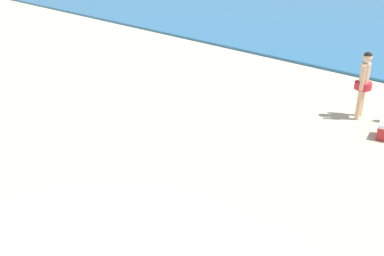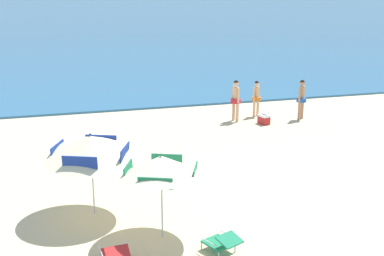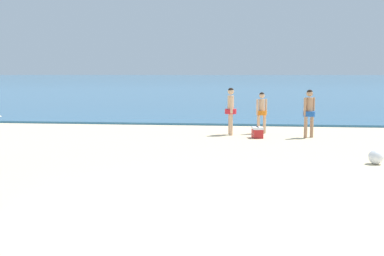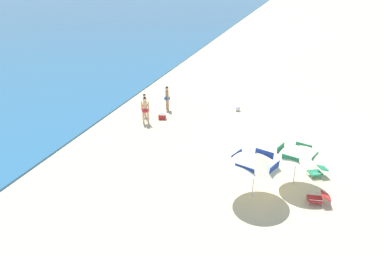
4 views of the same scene
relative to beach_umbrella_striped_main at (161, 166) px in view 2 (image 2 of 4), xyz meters
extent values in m
plane|color=beige|center=(5.17, -1.05, -1.76)|extent=(800.00, 800.00, 0.00)
cylinder|color=silver|center=(0.00, 0.00, -0.76)|extent=(0.04, 0.04, 2.00)
cone|color=beige|center=(0.00, 0.00, 0.00)|extent=(2.35, 2.39, 0.71)
cube|color=#1E724C|center=(0.29, 0.71, -0.11)|extent=(0.71, 0.33, 0.26)
cube|color=#1E724C|center=(-0.71, 0.29, -0.11)|extent=(0.33, 0.71, 0.26)
cube|color=#1E724C|center=(-0.29, -0.71, -0.11)|extent=(0.71, 0.33, 0.26)
cube|color=#1E724C|center=(0.71, -0.29, -0.11)|extent=(0.33, 0.71, 0.26)
sphere|color=#1E724C|center=(0.00, 0.00, 0.27)|extent=(0.06, 0.06, 0.06)
cylinder|color=silver|center=(-1.41, 1.71, -0.71)|extent=(0.04, 0.04, 2.10)
cone|color=beige|center=(-1.41, 1.71, 0.07)|extent=(2.97, 3.00, 0.83)
cube|color=navy|center=(-1.08, 2.50, -0.05)|extent=(0.80, 0.37, 0.30)
cube|color=navy|center=(-2.21, 2.04, -0.05)|extent=(0.37, 0.80, 0.30)
cube|color=navy|center=(-1.74, 0.91, -0.05)|extent=(0.80, 0.37, 0.30)
cube|color=navy|center=(-0.62, 1.37, -0.05)|extent=(0.37, 0.80, 0.30)
sphere|color=navy|center=(-1.41, 1.71, 0.37)|extent=(0.06, 0.06, 0.06)
cube|color=red|center=(-1.24, -0.84, -1.56)|extent=(0.56, 0.64, 0.04)
cube|color=red|center=(-1.21, -1.24, -1.35)|extent=(0.52, 0.42, 0.24)
cylinder|color=silver|center=(-1.50, -0.58, -1.67)|extent=(0.03, 0.03, 0.18)
cylinder|color=silver|center=(-1.01, -0.54, -1.67)|extent=(0.03, 0.03, 0.18)
cylinder|color=silver|center=(-1.52, -0.86, -1.44)|extent=(0.06, 0.54, 0.02)
cylinder|color=silver|center=(-0.96, -0.82, -1.44)|extent=(0.06, 0.54, 0.02)
cube|color=#1E7F56|center=(1.04, -0.99, -1.56)|extent=(0.72, 0.76, 0.04)
cube|color=#1E7F56|center=(1.18, -1.32, -1.33)|extent=(0.62, 0.58, 0.14)
cylinder|color=silver|center=(0.70, -0.83, -1.67)|extent=(0.03, 0.03, 0.18)
cylinder|color=silver|center=(1.15, -0.64, -1.67)|extent=(0.03, 0.03, 0.18)
cylinder|color=silver|center=(0.93, -1.35, -1.67)|extent=(0.03, 0.03, 0.18)
cylinder|color=silver|center=(1.38, -1.16, -1.67)|extent=(0.03, 0.03, 0.18)
cylinder|color=silver|center=(0.78, -1.11, -1.44)|extent=(0.24, 0.50, 0.02)
cylinder|color=silver|center=(1.29, -0.88, -1.44)|extent=(0.24, 0.50, 0.02)
cylinder|color=#D8A87F|center=(6.66, 9.90, -1.36)|extent=(0.12, 0.12, 0.79)
cylinder|color=#D8A87F|center=(6.42, 9.75, -1.36)|extent=(0.12, 0.12, 0.79)
cylinder|color=orange|center=(6.54, 9.82, -0.94)|extent=(0.40, 0.40, 0.16)
cylinder|color=#D8A87F|center=(6.54, 9.82, -0.68)|extent=(0.22, 0.22, 0.56)
cylinder|color=#D8A87F|center=(6.71, 9.93, -0.70)|extent=(0.09, 0.09, 0.59)
cylinder|color=#D8A87F|center=(6.37, 9.72, -0.70)|extent=(0.09, 0.09, 0.59)
sphere|color=#D8A87F|center=(6.54, 9.82, -0.26)|extent=(0.21, 0.21, 0.21)
sphere|color=black|center=(6.54, 9.82, -0.24)|extent=(0.20, 0.20, 0.20)
cylinder|color=#D8A87F|center=(5.38, 9.14, -1.31)|extent=(0.13, 0.13, 0.88)
cylinder|color=#D8A87F|center=(5.33, 9.45, -1.31)|extent=(0.13, 0.13, 0.88)
cylinder|color=red|center=(5.35, 9.30, -0.85)|extent=(0.44, 0.44, 0.18)
cylinder|color=#D8A87F|center=(5.35, 9.30, -0.56)|extent=(0.24, 0.24, 0.62)
cylinder|color=#D8A87F|center=(5.39, 9.08, -0.58)|extent=(0.10, 0.10, 0.66)
cylinder|color=#D8A87F|center=(5.32, 9.51, -0.58)|extent=(0.10, 0.10, 0.66)
sphere|color=#D8A87F|center=(5.35, 9.30, -0.10)|extent=(0.24, 0.24, 0.24)
sphere|color=black|center=(5.35, 9.30, -0.07)|extent=(0.22, 0.22, 0.22)
cylinder|color=tan|center=(8.34, 8.87, -1.32)|extent=(0.13, 0.13, 0.86)
cylinder|color=tan|center=(8.10, 8.68, -1.32)|extent=(0.13, 0.13, 0.86)
cylinder|color=#1E51A3|center=(8.22, 8.78, -0.87)|extent=(0.43, 0.43, 0.18)
cylinder|color=tan|center=(8.22, 8.78, -0.59)|extent=(0.24, 0.24, 0.61)
cylinder|color=tan|center=(8.39, 8.91, -0.61)|extent=(0.09, 0.09, 0.65)
cylinder|color=tan|center=(8.05, 8.64, -0.61)|extent=(0.09, 0.09, 0.65)
sphere|color=tan|center=(8.22, 8.78, -0.13)|extent=(0.23, 0.23, 0.23)
sphere|color=black|center=(8.22, 8.78, -0.10)|extent=(0.21, 0.21, 0.21)
cube|color=red|center=(6.36, 8.52, -1.60)|extent=(0.43, 0.54, 0.32)
cube|color=white|center=(6.36, 8.52, -1.40)|extent=(0.44, 0.55, 0.08)
cylinder|color=black|center=(6.36, 8.52, -1.34)|extent=(0.09, 0.33, 0.02)
camera|label=1|loc=(9.59, -2.47, 3.42)|focal=44.65mm
camera|label=2|loc=(-2.26, -10.37, 3.91)|focal=46.76mm
camera|label=3|loc=(5.92, -8.73, 0.58)|focal=44.28mm
camera|label=4|loc=(-14.07, 1.02, 6.59)|focal=32.00mm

